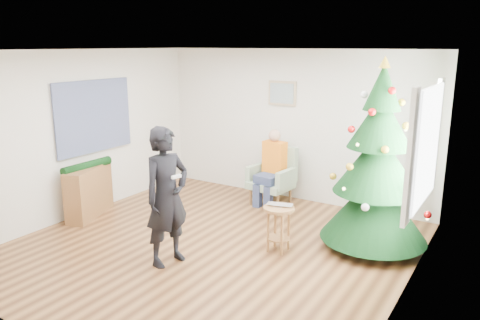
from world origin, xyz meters
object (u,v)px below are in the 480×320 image
Objects in this scene: stool at (278,229)px; armchair at (273,183)px; console at (89,192)px; standing_man at (167,197)px; christmas_tree at (377,165)px.

armchair is (-0.98, 1.69, 0.04)m from stool.
stool is 3.19m from console.
stool is 0.35× the size of standing_man.
stool is 0.63× the size of armchair.
armchair reaches higher than stool.
christmas_tree is 1.53m from stool.
christmas_tree reaches higher than console.
console is at bearing -172.74° from stool.
armchair is at bearing 10.88° from standing_man.
stool is at bearing -142.85° from christmas_tree.
standing_man reaches higher than armchair.
console is (-2.19, -2.09, 0.04)m from armchair.
standing_man reaches higher than stool.
armchair is at bearing 23.63° from console.
stool is (-1.02, -0.78, -0.83)m from christmas_tree.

